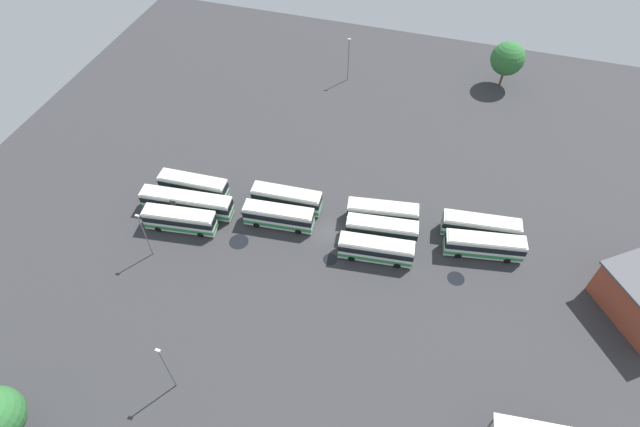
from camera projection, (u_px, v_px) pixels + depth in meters
The scene contains 18 objects.
ground_plane at pixel (329, 231), 75.80m from camera, with size 121.86×121.86×0.00m, color #333335.
bus_row0_slot0 at pixel (180, 220), 74.80m from camera, with size 10.94×3.92×3.59m.
bus_row0_slot1 at pixel (187, 203), 77.05m from camera, with size 14.26×3.96×3.59m.
bus_row0_slot2 at pixel (194, 186), 79.43m from camera, with size 10.96×3.05×3.59m.
bus_row1_slot1 at pixel (279, 216), 75.25m from camera, with size 10.66×3.53×3.59m.
bus_row1_slot2 at pixel (287, 199), 77.61m from camera, with size 10.83×3.17×3.59m.
bus_row2_slot0 at pixel (376, 249), 71.18m from camera, with size 10.76×3.68×3.59m.
bus_row2_slot1 at pixel (382, 230), 73.53m from camera, with size 10.59×3.82×3.59m.
bus_row2_slot2 at pixel (382, 213), 75.68m from camera, with size 10.80×4.11×3.59m.
bus_row3_slot1 at pixel (484, 246), 71.63m from camera, with size 11.36×4.33×3.59m.
bus_row3_slot2 at pixel (481, 227), 73.90m from camera, with size 11.35×3.76×3.59m.
lamp_post_near_entrance at pixel (348, 58), 98.08m from camera, with size 0.56×0.28×8.99m.
lamp_post_by_building at pixel (167, 367), 56.37m from camera, with size 0.56×0.28×9.29m.
lamp_post_mid_lot at pixel (145, 234), 69.48m from camera, with size 0.56×0.28×8.55m.
tree_south_edge at pixel (508, 58), 96.21m from camera, with size 6.40×6.40×9.09m.
puddle_between_rows at pixel (330, 260), 72.35m from camera, with size 2.08×2.08×0.01m, color black.
puddle_near_shelter at pixel (239, 242), 74.48m from camera, with size 2.87×2.87×0.01m, color black.
puddle_front_lane at pixel (456, 279), 70.20m from camera, with size 2.41×2.41×0.01m, color black.
Camera 1 is at (12.62, -46.25, 58.80)m, focal length 28.36 mm.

